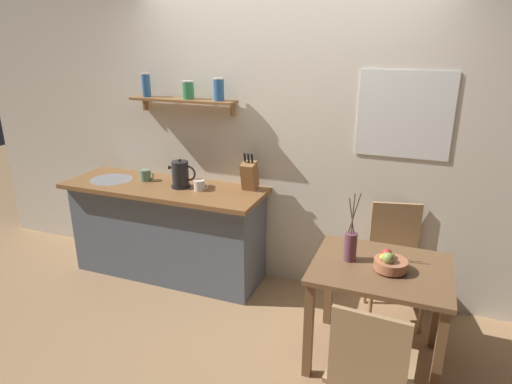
{
  "coord_description": "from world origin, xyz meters",
  "views": [
    {
      "loc": [
        1.12,
        -2.91,
        2.14
      ],
      "look_at": [
        -0.1,
        0.25,
        0.95
      ],
      "focal_mm": 31.45,
      "sensor_mm": 36.0,
      "label": 1
    }
  ],
  "objects_px": {
    "coffee_mug_spare": "(200,185)",
    "dining_table": "(380,283)",
    "knife_block": "(250,175)",
    "twig_vase": "(350,246)",
    "electric_kettle": "(181,174)",
    "coffee_mug_by_sink": "(146,175)",
    "dining_chair_near": "(370,366)",
    "dining_chair_far": "(395,256)",
    "fruit_bowl": "(390,262)"
  },
  "relations": [
    {
      "from": "electric_kettle",
      "to": "fruit_bowl",
      "type": "bearing_deg",
      "value": -17.55
    },
    {
      "from": "coffee_mug_by_sink",
      "to": "coffee_mug_spare",
      "type": "relative_size",
      "value": 1.03
    },
    {
      "from": "coffee_mug_spare",
      "to": "dining_chair_far",
      "type": "bearing_deg",
      "value": 3.99
    },
    {
      "from": "coffee_mug_by_sink",
      "to": "dining_chair_near",
      "type": "bearing_deg",
      "value": -29.84
    },
    {
      "from": "electric_kettle",
      "to": "twig_vase",
      "type": "bearing_deg",
      "value": -18.5
    },
    {
      "from": "coffee_mug_by_sink",
      "to": "electric_kettle",
      "type": "bearing_deg",
      "value": -6.55
    },
    {
      "from": "fruit_bowl",
      "to": "twig_vase",
      "type": "bearing_deg",
      "value": 168.37
    },
    {
      "from": "dining_chair_near",
      "to": "fruit_bowl",
      "type": "distance_m",
      "value": 0.71
    },
    {
      "from": "twig_vase",
      "to": "coffee_mug_by_sink",
      "type": "relative_size",
      "value": 3.5
    },
    {
      "from": "dining_chair_far",
      "to": "twig_vase",
      "type": "bearing_deg",
      "value": -112.75
    },
    {
      "from": "fruit_bowl",
      "to": "knife_block",
      "type": "xyz_separation_m",
      "value": [
        -1.24,
        0.73,
        0.23
      ]
    },
    {
      "from": "coffee_mug_spare",
      "to": "twig_vase",
      "type": "bearing_deg",
      "value": -20.25
    },
    {
      "from": "dining_chair_near",
      "to": "fruit_bowl",
      "type": "xyz_separation_m",
      "value": [
        0.01,
        0.64,
        0.29
      ]
    },
    {
      "from": "dining_table",
      "to": "dining_chair_near",
      "type": "bearing_deg",
      "value": -86.86
    },
    {
      "from": "coffee_mug_spare",
      "to": "dining_table",
      "type": "bearing_deg",
      "value": -18.29
    },
    {
      "from": "dining_chair_near",
      "to": "twig_vase",
      "type": "distance_m",
      "value": 0.81
    },
    {
      "from": "dining_table",
      "to": "coffee_mug_spare",
      "type": "height_order",
      "value": "coffee_mug_spare"
    },
    {
      "from": "fruit_bowl",
      "to": "dining_chair_near",
      "type": "bearing_deg",
      "value": -91.02
    },
    {
      "from": "twig_vase",
      "to": "electric_kettle",
      "type": "xyz_separation_m",
      "value": [
        -1.57,
        0.52,
        0.16
      ]
    },
    {
      "from": "electric_kettle",
      "to": "coffee_mug_by_sink",
      "type": "height_order",
      "value": "electric_kettle"
    },
    {
      "from": "dining_chair_far",
      "to": "fruit_bowl",
      "type": "height_order",
      "value": "dining_chair_far"
    },
    {
      "from": "fruit_bowl",
      "to": "coffee_mug_spare",
      "type": "relative_size",
      "value": 1.57
    },
    {
      "from": "dining_table",
      "to": "coffee_mug_spare",
      "type": "relative_size",
      "value": 6.6
    },
    {
      "from": "coffee_mug_spare",
      "to": "dining_chair_near",
      "type": "bearing_deg",
      "value": -36.56
    },
    {
      "from": "dining_table",
      "to": "knife_block",
      "type": "distance_m",
      "value": 1.44
    },
    {
      "from": "dining_table",
      "to": "fruit_bowl",
      "type": "xyz_separation_m",
      "value": [
        0.05,
        -0.04,
        0.18
      ]
    },
    {
      "from": "dining_chair_far",
      "to": "electric_kettle",
      "type": "distance_m",
      "value": 1.9
    },
    {
      "from": "twig_vase",
      "to": "electric_kettle",
      "type": "distance_m",
      "value": 1.66
    },
    {
      "from": "twig_vase",
      "to": "fruit_bowl",
      "type": "bearing_deg",
      "value": -11.63
    },
    {
      "from": "fruit_bowl",
      "to": "coffee_mug_by_sink",
      "type": "distance_m",
      "value": 2.31
    },
    {
      "from": "dining_chair_near",
      "to": "coffee_mug_spare",
      "type": "height_order",
      "value": "coffee_mug_spare"
    },
    {
      "from": "knife_block",
      "to": "coffee_mug_by_sink",
      "type": "bearing_deg",
      "value": -173.91
    },
    {
      "from": "dining_table",
      "to": "knife_block",
      "type": "relative_size",
      "value": 2.68
    },
    {
      "from": "dining_chair_near",
      "to": "dining_table",
      "type": "bearing_deg",
      "value": 93.14
    },
    {
      "from": "dining_table",
      "to": "dining_chair_far",
      "type": "height_order",
      "value": "dining_chair_far"
    },
    {
      "from": "fruit_bowl",
      "to": "twig_vase",
      "type": "height_order",
      "value": "twig_vase"
    },
    {
      "from": "dining_chair_far",
      "to": "knife_block",
      "type": "height_order",
      "value": "knife_block"
    },
    {
      "from": "knife_block",
      "to": "coffee_mug_by_sink",
      "type": "distance_m",
      "value": 0.99
    },
    {
      "from": "electric_kettle",
      "to": "coffee_mug_by_sink",
      "type": "distance_m",
      "value": 0.4
    },
    {
      "from": "twig_vase",
      "to": "knife_block",
      "type": "xyz_separation_m",
      "value": [
        -0.99,
        0.67,
        0.18
      ]
    },
    {
      "from": "dining_chair_near",
      "to": "fruit_bowl",
      "type": "relative_size",
      "value": 4.23
    },
    {
      "from": "dining_table",
      "to": "fruit_bowl",
      "type": "bearing_deg",
      "value": -36.92
    },
    {
      "from": "knife_block",
      "to": "dining_table",
      "type": "bearing_deg",
      "value": -30.03
    },
    {
      "from": "dining_chair_near",
      "to": "electric_kettle",
      "type": "height_order",
      "value": "electric_kettle"
    },
    {
      "from": "fruit_bowl",
      "to": "knife_block",
      "type": "height_order",
      "value": "knife_block"
    },
    {
      "from": "dining_table",
      "to": "dining_chair_far",
      "type": "xyz_separation_m",
      "value": [
        0.05,
        0.64,
        -0.1
      ]
    },
    {
      "from": "dining_chair_near",
      "to": "twig_vase",
      "type": "bearing_deg",
      "value": 109.54
    },
    {
      "from": "electric_kettle",
      "to": "coffee_mug_spare",
      "type": "relative_size",
      "value": 1.95
    },
    {
      "from": "dining_chair_near",
      "to": "coffee_mug_by_sink",
      "type": "distance_m",
      "value": 2.59
    },
    {
      "from": "dining_table",
      "to": "coffee_mug_by_sink",
      "type": "relative_size",
      "value": 6.4
    }
  ]
}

